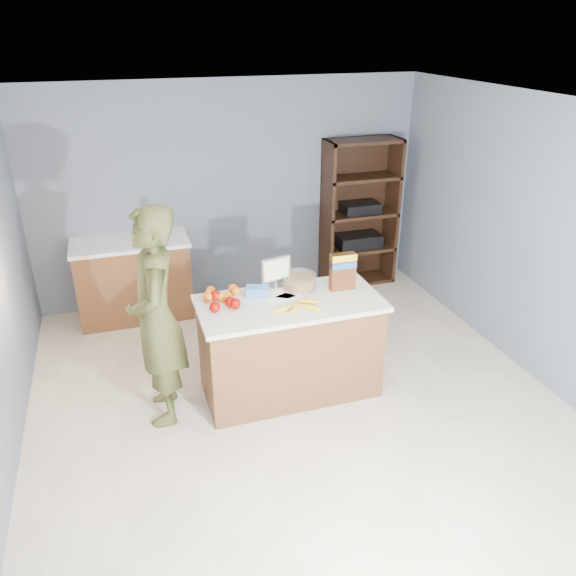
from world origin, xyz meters
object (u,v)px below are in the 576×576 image
object	(u,v)px
shelving_unit	(358,215)
counter_peninsula	(290,350)
person	(156,318)
tv	(276,270)
cereal_box	(343,269)

from	to	relation	value
shelving_unit	counter_peninsula	bearing A→B (deg)	-127.11
counter_peninsula	person	world-z (taller)	person
person	shelving_unit	bearing A→B (deg)	131.36
tv	counter_peninsula	bearing A→B (deg)	-84.15
person	tv	size ratio (longest dim) A/B	6.49
person	cereal_box	distance (m)	1.63
person	tv	distance (m)	1.12
person	cereal_box	world-z (taller)	person
shelving_unit	tv	size ratio (longest dim) A/B	6.38
shelving_unit	tv	world-z (taller)	shelving_unit
counter_peninsula	shelving_unit	bearing A→B (deg)	52.89
counter_peninsula	shelving_unit	xyz separation A→B (m)	(1.55, 2.05, 0.45)
person	tv	world-z (taller)	person
shelving_unit	person	distance (m)	3.35
cereal_box	person	bearing A→B (deg)	-177.31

